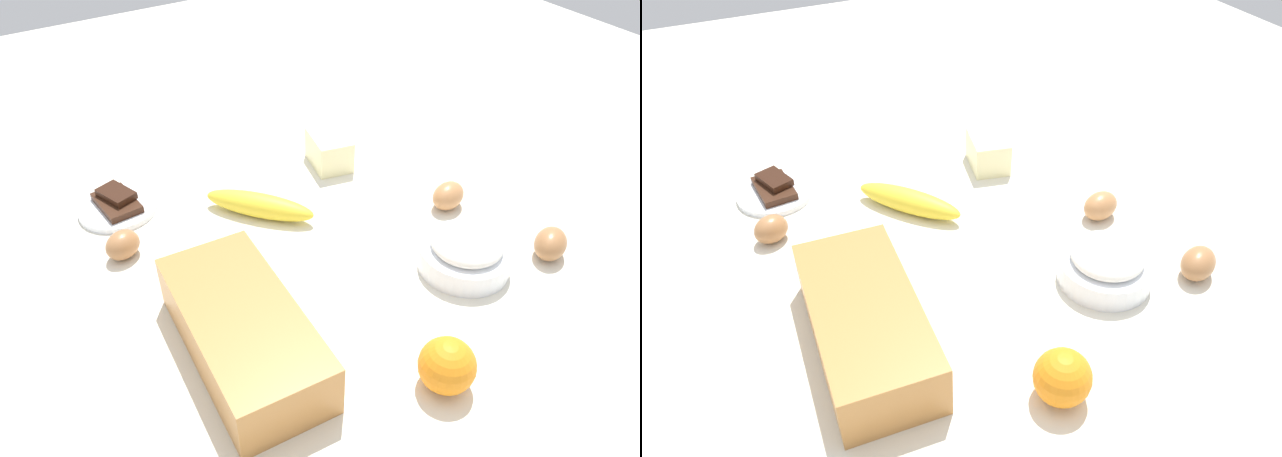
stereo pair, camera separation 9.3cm
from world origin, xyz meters
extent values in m
cube|color=silver|center=(0.00, 0.00, -0.01)|extent=(2.40, 2.40, 0.02)
cube|color=#B77A3D|center=(-0.12, 0.19, 0.04)|extent=(0.29, 0.15, 0.08)
cube|color=black|center=(-0.12, 0.19, 0.04)|extent=(0.27, 0.13, 0.07)
cylinder|color=white|center=(-0.15, -0.16, 0.02)|extent=(0.14, 0.14, 0.04)
torus|color=white|center=(-0.15, -0.16, 0.03)|extent=(0.14, 0.14, 0.01)
ellipsoid|color=white|center=(-0.15, -0.16, 0.05)|extent=(0.11, 0.11, 0.04)
ellipsoid|color=yellow|center=(0.13, 0.04, 0.02)|extent=(0.17, 0.16, 0.04)
sphere|color=orange|center=(-0.30, 0.01, 0.04)|extent=(0.07, 0.07, 0.07)
cube|color=#F4EDB2|center=(0.20, -0.15, 0.03)|extent=(0.10, 0.08, 0.06)
ellipsoid|color=#A26C41|center=(0.15, 0.26, 0.02)|extent=(0.06, 0.07, 0.04)
ellipsoid|color=#B77C4B|center=(-0.02, -0.24, 0.02)|extent=(0.06, 0.07, 0.05)
ellipsoid|color=#A46E43|center=(-0.20, -0.29, 0.02)|extent=(0.07, 0.08, 0.05)
cylinder|color=white|center=(0.27, 0.23, 0.01)|extent=(0.13, 0.13, 0.01)
cube|color=#381E11|center=(0.27, 0.23, 0.02)|extent=(0.09, 0.06, 0.01)
cube|color=black|center=(0.27, 0.23, 0.03)|extent=(0.07, 0.06, 0.01)
camera|label=1|loc=(-0.61, 0.39, 0.62)|focal=34.27mm
camera|label=2|loc=(-0.66, 0.31, 0.62)|focal=34.27mm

